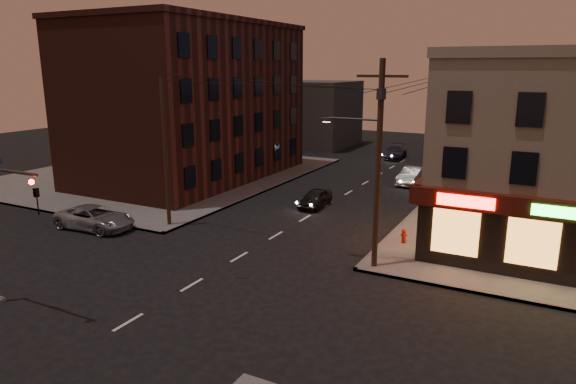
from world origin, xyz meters
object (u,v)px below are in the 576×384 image
Objects in this scene: sedan_near at (315,198)px; sedan_mid at (412,176)px; fire_hydrant at (404,235)px; sedan_far at (395,152)px; suv_cross at (95,218)px.

sedan_near is 0.85× the size of sedan_mid.
sedan_near is at bearing 146.58° from fire_hydrant.
sedan_far is at bearing 106.99° from fire_hydrant.
sedan_mid is at bearing 102.77° from fire_hydrant.
sedan_far is at bearing 89.94° from sedan_near.
suv_cross is 18.66m from fire_hydrant.
sedan_far is at bearing 116.55° from sedan_mid.
suv_cross is 34.53m from sedan_far.
sedan_near is (9.93, 10.96, -0.08)m from suv_cross.
sedan_mid is at bearing -74.07° from sedan_far.
sedan_near is at bearing -44.51° from suv_cross.
fire_hydrant is (7.80, -5.15, -0.04)m from sedan_near.
sedan_far is 28.67m from fire_hydrant.
fire_hydrant is (3.53, -15.56, -0.12)m from sedan_mid.
fire_hydrant is at bearing -79.33° from sedan_far.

